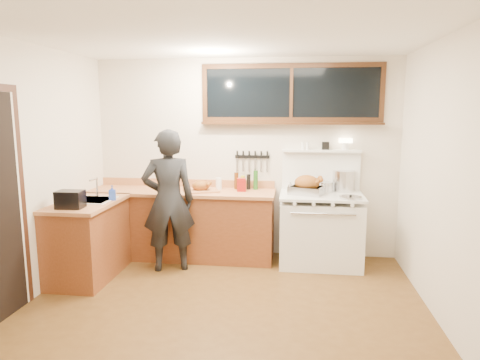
# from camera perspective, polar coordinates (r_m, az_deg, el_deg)

# --- Properties ---
(ground_plane) EXTENTS (4.00, 3.50, 0.02)m
(ground_plane) POSITION_cam_1_polar(r_m,az_deg,el_deg) (4.40, -2.16, -16.93)
(ground_plane) COLOR #523415
(room_shell) EXTENTS (4.10, 3.60, 2.65)m
(room_shell) POSITION_cam_1_polar(r_m,az_deg,el_deg) (3.95, -2.31, 5.19)
(room_shell) COLOR beige
(room_shell) RESTS_ON ground
(counter_back) EXTENTS (2.44, 0.64, 1.00)m
(counter_back) POSITION_cam_1_polar(r_m,az_deg,el_deg) (5.73, -7.72, -5.73)
(counter_back) COLOR brown
(counter_back) RESTS_ON ground
(counter_left) EXTENTS (0.64, 1.09, 0.90)m
(counter_left) POSITION_cam_1_polar(r_m,az_deg,el_deg) (5.30, -19.60, -7.46)
(counter_left) COLOR brown
(counter_left) RESTS_ON ground
(sink_unit) EXTENTS (0.50, 0.45, 0.37)m
(sink_unit) POSITION_cam_1_polar(r_m,az_deg,el_deg) (5.26, -19.27, -3.12)
(sink_unit) COLOR white
(sink_unit) RESTS_ON counter_left
(vintage_stove) EXTENTS (1.02, 0.74, 1.58)m
(vintage_stove) POSITION_cam_1_polar(r_m,az_deg,el_deg) (5.51, 10.68, -6.29)
(vintage_stove) COLOR white
(vintage_stove) RESTS_ON ground
(back_window) EXTENTS (2.32, 0.13, 0.77)m
(back_window) POSITION_cam_1_polar(r_m,az_deg,el_deg) (5.61, 6.84, 10.58)
(back_window) COLOR black
(back_window) RESTS_ON room_shell
(knife_strip) EXTENTS (0.46, 0.03, 0.28)m
(knife_strip) POSITION_cam_1_polar(r_m,az_deg,el_deg) (5.68, 1.64, 3.01)
(knife_strip) COLOR black
(knife_strip) RESTS_ON room_shell
(man) EXTENTS (0.73, 0.59, 1.72)m
(man) POSITION_cam_1_polar(r_m,az_deg,el_deg) (5.21, -9.51, -2.74)
(man) COLOR black
(man) RESTS_ON ground
(soap_bottle) EXTENTS (0.10, 0.10, 0.17)m
(soap_bottle) POSITION_cam_1_polar(r_m,az_deg,el_deg) (5.17, -16.67, -1.64)
(soap_bottle) COLOR blue
(soap_bottle) RESTS_ON counter_left
(toaster) EXTENTS (0.28, 0.20, 0.19)m
(toaster) POSITION_cam_1_polar(r_m,az_deg,el_deg) (4.89, -21.70, -2.43)
(toaster) COLOR black
(toaster) RESTS_ON counter_left
(cutting_board) EXTENTS (0.52, 0.47, 0.14)m
(cutting_board) POSITION_cam_1_polar(r_m,az_deg,el_deg) (5.51, -5.18, -0.97)
(cutting_board) COLOR #B87649
(cutting_board) RESTS_ON counter_back
(roast_turkey) EXTENTS (0.48, 0.42, 0.24)m
(roast_turkey) POSITION_cam_1_polar(r_m,az_deg,el_deg) (5.36, 8.94, -0.82)
(roast_turkey) COLOR silver
(roast_turkey) RESTS_ON vintage_stove
(stockpot) EXTENTS (0.31, 0.31, 0.27)m
(stockpot) POSITION_cam_1_polar(r_m,az_deg,el_deg) (5.66, 13.65, -0.08)
(stockpot) COLOR silver
(stockpot) RESTS_ON vintage_stove
(saucepan) EXTENTS (0.19, 0.30, 0.13)m
(saucepan) POSITION_cam_1_polar(r_m,az_deg,el_deg) (5.55, 11.40, -0.93)
(saucepan) COLOR silver
(saucepan) RESTS_ON vintage_stove
(pot_lid) EXTENTS (0.33, 0.33, 0.04)m
(pot_lid) POSITION_cam_1_polar(r_m,az_deg,el_deg) (5.23, 14.53, -2.24)
(pot_lid) COLOR silver
(pot_lid) RESTS_ON vintage_stove
(coffee_tin) EXTENTS (0.12, 0.11, 0.17)m
(coffee_tin) POSITION_cam_1_polar(r_m,az_deg,el_deg) (5.49, 0.19, -0.64)
(coffee_tin) COLOR maroon
(coffee_tin) RESTS_ON counter_back
(pitcher) EXTENTS (0.09, 0.09, 0.15)m
(pitcher) POSITION_cam_1_polar(r_m,az_deg,el_deg) (5.64, -2.85, -0.48)
(pitcher) COLOR white
(pitcher) RESTS_ON counter_back
(bottle_cluster) EXTENTS (0.31, 0.06, 0.25)m
(bottle_cluster) POSITION_cam_1_polar(r_m,az_deg,el_deg) (5.63, 0.87, -0.15)
(bottle_cluster) COLOR black
(bottle_cluster) RESTS_ON counter_back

